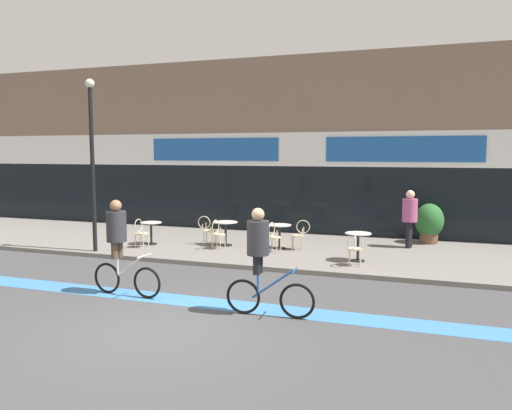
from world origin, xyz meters
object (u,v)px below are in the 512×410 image
at_px(bistro_table_3, 358,241).
at_px(cafe_chair_2_near, 273,235).
at_px(cafe_chair_1_near, 217,232).
at_px(lamp_post, 92,153).
at_px(cyclist_0, 119,241).
at_px(cafe_chair_3_near, 355,246).
at_px(bistro_table_2, 280,232).
at_px(cafe_chair_1_side, 207,228).
at_px(cafe_chair_2_side, 300,233).
at_px(cyclist_1, 261,254).
at_px(bistro_table_0, 151,229).
at_px(bistro_table_1, 226,228).
at_px(cafe_chair_0_near, 140,231).
at_px(planter_pot, 429,222).
at_px(pedestrian_near_end, 410,214).

xyz_separation_m(bistro_table_3, cafe_chair_2_near, (-2.48, 0.37, -0.03)).
distance_m(bistro_table_3, cafe_chair_1_near, 4.21).
bearing_deg(lamp_post, cyclist_0, -46.75).
bearing_deg(cafe_chair_3_near, bistro_table_2, 51.19).
distance_m(cafe_chair_1_side, cyclist_0, 5.39).
distance_m(bistro_table_3, cafe_chair_1_side, 4.91).
height_order(cafe_chair_2_side, cyclist_1, cyclist_1).
distance_m(bistro_table_0, cafe_chair_1_side, 1.77).
distance_m(bistro_table_0, bistro_table_1, 2.37).
distance_m(cafe_chair_0_near, cafe_chair_1_side, 2.05).
height_order(bistro_table_1, cafe_chair_3_near, cafe_chair_3_near).
bearing_deg(cafe_chair_0_near, planter_pot, -64.36).
bearing_deg(cafe_chair_2_near, cafe_chair_1_side, 85.32).
bearing_deg(bistro_table_3, cyclist_1, -103.54).
xyz_separation_m(bistro_table_3, cyclist_1, (-1.14, -4.73, 0.49)).
distance_m(planter_pot, lamp_post, 10.57).
height_order(cafe_chair_2_near, cyclist_1, cyclist_1).
height_order(cafe_chair_3_near, planter_pot, planter_pot).
relative_size(cafe_chair_1_near, cyclist_0, 0.45).
height_order(lamp_post, pedestrian_near_end, lamp_post).
bearing_deg(cafe_chair_0_near, lamp_post, 132.67).
xyz_separation_m(bistro_table_2, cafe_chair_2_near, (-0.01, -0.62, -0.00)).
relative_size(cafe_chair_2_side, cyclist_1, 0.45).
bearing_deg(cyclist_0, pedestrian_near_end, 54.65).
bearing_deg(planter_pot, lamp_post, -153.76).
relative_size(bistro_table_1, bistro_table_2, 1.03).
bearing_deg(cyclist_1, planter_pot, 67.73).
height_order(cafe_chair_1_near, cyclist_0, cyclist_0).
relative_size(cafe_chair_2_side, cyclist_0, 0.45).
height_order(cafe_chair_1_side, planter_pot, planter_pot).
distance_m(bistro_table_1, cafe_chair_0_near, 2.59).
height_order(bistro_table_0, cafe_chair_1_side, cafe_chair_1_side).
bearing_deg(bistro_table_2, cyclist_1, -76.96).
relative_size(cyclist_0, cyclist_1, 1.01).
xyz_separation_m(bistro_table_1, cyclist_0, (-0.19, -5.35, 0.51)).
relative_size(cafe_chair_3_near, planter_pot, 0.71).
distance_m(bistro_table_3, cafe_chair_3_near, 0.63).
xyz_separation_m(bistro_table_1, cafe_chair_2_near, (1.72, -0.55, -0.02)).
height_order(bistro_table_0, cafe_chair_2_side, cafe_chair_2_side).
bearing_deg(bistro_table_3, cafe_chair_3_near, -89.33).
distance_m(bistro_table_1, cafe_chair_1_near, 0.63).
distance_m(cafe_chair_0_near, cafe_chair_1_near, 2.36).
height_order(bistro_table_2, pedestrian_near_end, pedestrian_near_end).
bearing_deg(cafe_chair_1_side, cyclist_1, -64.13).
bearing_deg(lamp_post, pedestrian_near_end, 22.29).
bearing_deg(bistro_table_1, cafe_chair_2_near, -17.88).
bearing_deg(lamp_post, cafe_chair_2_side, 20.77).
bearing_deg(cafe_chair_2_near, pedestrian_near_end, -52.45).
bearing_deg(cyclist_0, bistro_table_2, 74.39).
bearing_deg(bistro_table_1, cafe_chair_1_near, -90.87).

